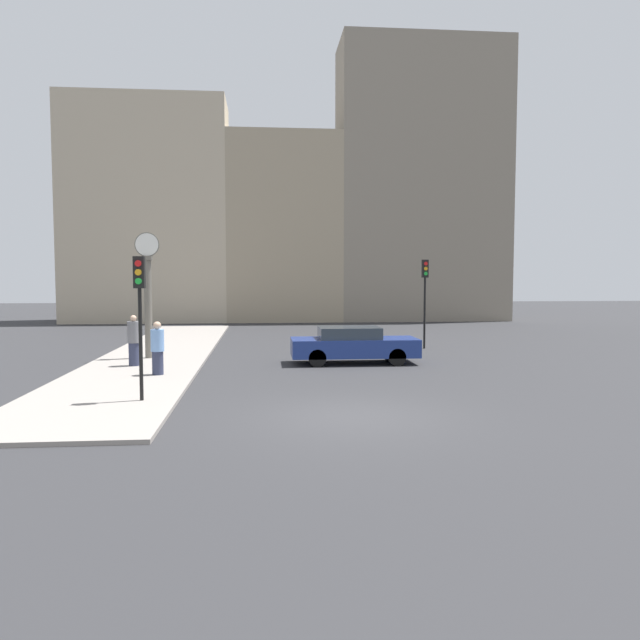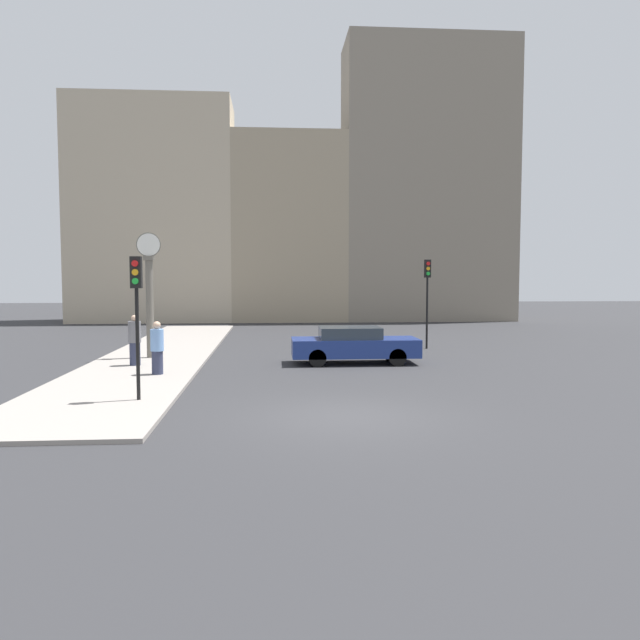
{
  "view_description": "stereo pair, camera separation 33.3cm",
  "coord_description": "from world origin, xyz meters",
  "px_view_note": "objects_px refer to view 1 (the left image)",
  "views": [
    {
      "loc": [
        -1.9,
        -13.49,
        3.1
      ],
      "look_at": [
        -0.0,
        7.21,
        1.62
      ],
      "focal_mm": 35.0,
      "sensor_mm": 36.0,
      "label": 1
    },
    {
      "loc": [
        -1.57,
        -13.52,
        3.1
      ],
      "look_at": [
        -0.0,
        7.21,
        1.62
      ],
      "focal_mm": 35.0,
      "sensor_mm": 36.0,
      "label": 2
    }
  ],
  "objects_px": {
    "sedan_car": "(353,345)",
    "street_clock": "(148,294)",
    "pedestrian_blue_stripe": "(157,349)",
    "pedestrian_grey_jacket": "(134,341)",
    "traffic_light_near": "(140,297)",
    "traffic_light_far": "(425,285)"
  },
  "relations": [
    {
      "from": "sedan_car",
      "to": "pedestrian_grey_jacket",
      "type": "distance_m",
      "value": 7.51
    },
    {
      "from": "sedan_car",
      "to": "street_clock",
      "type": "relative_size",
      "value": 0.97
    },
    {
      "from": "traffic_light_near",
      "to": "pedestrian_blue_stripe",
      "type": "relative_size",
      "value": 2.14
    },
    {
      "from": "sedan_car",
      "to": "pedestrian_grey_jacket",
      "type": "relative_size",
      "value": 2.63
    },
    {
      "from": "traffic_light_near",
      "to": "street_clock",
      "type": "relative_size",
      "value": 0.76
    },
    {
      "from": "sedan_car",
      "to": "traffic_light_far",
      "type": "height_order",
      "value": "traffic_light_far"
    },
    {
      "from": "sedan_car",
      "to": "traffic_light_near",
      "type": "bearing_deg",
      "value": -133.02
    },
    {
      "from": "sedan_car",
      "to": "traffic_light_near",
      "type": "relative_size",
      "value": 1.29
    },
    {
      "from": "sedan_car",
      "to": "street_clock",
      "type": "xyz_separation_m",
      "value": [
        -7.35,
        1.42,
        1.78
      ]
    },
    {
      "from": "street_clock",
      "to": "pedestrian_blue_stripe",
      "type": "bearing_deg",
      "value": -76.31
    },
    {
      "from": "street_clock",
      "to": "pedestrian_grey_jacket",
      "type": "xyz_separation_m",
      "value": [
        -0.13,
        -2.0,
        -1.52
      ]
    },
    {
      "from": "pedestrian_blue_stripe",
      "to": "pedestrian_grey_jacket",
      "type": "bearing_deg",
      "value": 118.86
    },
    {
      "from": "pedestrian_blue_stripe",
      "to": "street_clock",
      "type": "bearing_deg",
      "value": 103.69
    },
    {
      "from": "traffic_light_far",
      "to": "pedestrian_grey_jacket",
      "type": "height_order",
      "value": "traffic_light_far"
    },
    {
      "from": "sedan_car",
      "to": "pedestrian_blue_stripe",
      "type": "height_order",
      "value": "pedestrian_blue_stripe"
    },
    {
      "from": "pedestrian_grey_jacket",
      "to": "sedan_car",
      "type": "bearing_deg",
      "value": 4.39
    },
    {
      "from": "sedan_car",
      "to": "pedestrian_grey_jacket",
      "type": "xyz_separation_m",
      "value": [
        -7.48,
        -0.57,
        0.26
      ]
    },
    {
      "from": "sedan_car",
      "to": "street_clock",
      "type": "distance_m",
      "value": 7.69
    },
    {
      "from": "traffic_light_near",
      "to": "traffic_light_far",
      "type": "height_order",
      "value": "traffic_light_far"
    },
    {
      "from": "traffic_light_near",
      "to": "pedestrian_grey_jacket",
      "type": "xyz_separation_m",
      "value": [
        -1.37,
        5.97,
        -1.66
      ]
    },
    {
      "from": "street_clock",
      "to": "pedestrian_grey_jacket",
      "type": "bearing_deg",
      "value": -93.75
    },
    {
      "from": "traffic_light_far",
      "to": "pedestrian_blue_stripe",
      "type": "distance_m",
      "value": 12.27
    }
  ]
}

